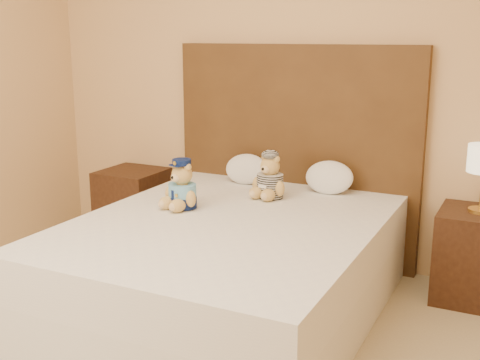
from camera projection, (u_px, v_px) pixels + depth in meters
name	position (u px, v px, depth m)	size (l,w,h in m)	color
bed	(228.00, 266.00, 3.43)	(1.60, 2.00, 0.55)	white
headboard	(295.00, 154.00, 4.19)	(1.75, 0.08, 1.50)	#4D3217
nightstand_left	(133.00, 205.00, 4.66)	(0.45, 0.45, 0.55)	#3C2213
nightstand_right	(476.00, 256.00, 3.58)	(0.45, 0.45, 0.55)	#3C2213
teddy_police	(182.00, 184.00, 3.57)	(0.25, 0.24, 0.29)	tan
teddy_prisoner	(270.00, 176.00, 3.80)	(0.25, 0.24, 0.28)	tan
pillow_left	(246.00, 168.00, 4.18)	(0.31, 0.20, 0.22)	white
pillow_right	(329.00, 176.00, 3.92)	(0.32, 0.21, 0.23)	white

